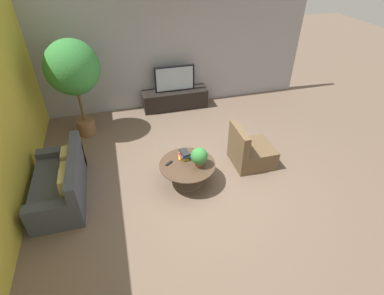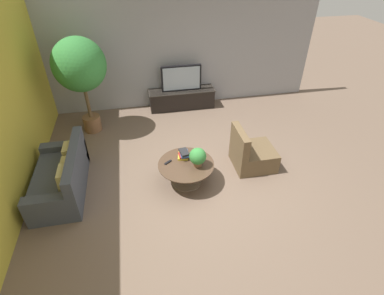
% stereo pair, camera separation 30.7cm
% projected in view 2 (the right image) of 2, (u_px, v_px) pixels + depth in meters
% --- Properties ---
extents(ground_plane, '(24.00, 24.00, 0.00)m').
position_uv_depth(ground_plane, '(204.00, 177.00, 5.88)').
color(ground_plane, brown).
extents(back_wall_stone, '(7.40, 0.12, 3.00)m').
position_uv_depth(back_wall_stone, '(176.00, 49.00, 7.59)').
color(back_wall_stone, '#939399').
rests_on(back_wall_stone, ground).
extents(media_console, '(1.74, 0.50, 0.51)m').
position_uv_depth(media_console, '(182.00, 98.00, 8.08)').
color(media_console, black).
rests_on(media_console, ground).
extents(television, '(1.04, 0.13, 0.67)m').
position_uv_depth(television, '(181.00, 78.00, 7.74)').
color(television, black).
rests_on(television, media_console).
extents(coffee_table, '(1.04, 1.04, 0.44)m').
position_uv_depth(coffee_table, '(186.00, 169.00, 5.60)').
color(coffee_table, '#756656').
rests_on(coffee_table, ground).
extents(couch_by_wall, '(0.84, 1.70, 0.84)m').
position_uv_depth(couch_by_wall, '(62.00, 178.00, 5.43)').
color(couch_by_wall, '#3D424C').
rests_on(couch_by_wall, ground).
extents(armchair_wicker, '(0.80, 0.76, 0.86)m').
position_uv_depth(armchair_wicker, '(251.00, 154.00, 6.03)').
color(armchair_wicker, brown).
rests_on(armchair_wicker, ground).
extents(potted_palm_tall, '(1.13, 1.13, 2.21)m').
position_uv_depth(potted_palm_tall, '(80.00, 67.00, 6.37)').
color(potted_palm_tall, brown).
rests_on(potted_palm_tall, ground).
extents(potted_plant_tabletop, '(0.31, 0.31, 0.37)m').
position_uv_depth(potted_plant_tabletop, '(198.00, 157.00, 5.36)').
color(potted_plant_tabletop, brown).
rests_on(potted_plant_tabletop, coffee_table).
extents(book_stack, '(0.23, 0.28, 0.14)m').
position_uv_depth(book_stack, '(184.00, 154.00, 5.64)').
color(book_stack, gold).
rests_on(book_stack, coffee_table).
extents(remote_black, '(0.15, 0.13, 0.02)m').
position_uv_depth(remote_black, '(168.00, 162.00, 5.54)').
color(remote_black, black).
rests_on(remote_black, coffee_table).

